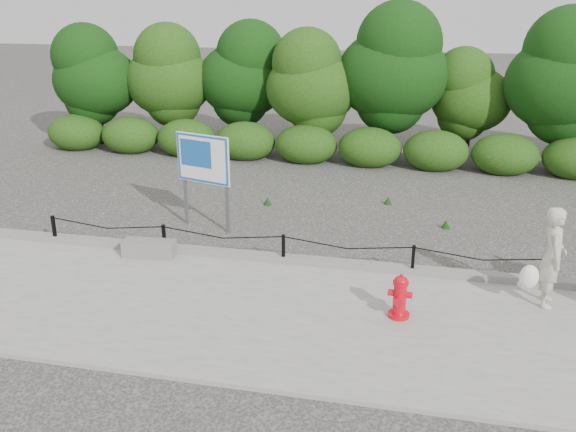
# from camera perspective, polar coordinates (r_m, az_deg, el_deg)

# --- Properties ---
(ground) EXTENTS (90.00, 90.00, 0.00)m
(ground) POSITION_cam_1_polar(r_m,az_deg,el_deg) (12.13, -0.42, -4.74)
(ground) COLOR #2D2B28
(ground) RESTS_ON ground
(sidewalk) EXTENTS (14.00, 4.00, 0.08)m
(sidewalk) POSITION_cam_1_polar(r_m,az_deg,el_deg) (10.38, -2.86, -9.14)
(sidewalk) COLOR gray
(sidewalk) RESTS_ON ground
(curb) EXTENTS (14.00, 0.22, 0.14)m
(curb) POSITION_cam_1_polar(r_m,az_deg,el_deg) (12.11, -0.37, -4.00)
(curb) COLOR slate
(curb) RESTS_ON sidewalk
(chain_barrier) EXTENTS (10.06, 0.06, 0.60)m
(chain_barrier) POSITION_cam_1_polar(r_m,az_deg,el_deg) (11.94, -0.43, -2.76)
(chain_barrier) COLOR black
(chain_barrier) RESTS_ON sidewalk
(treeline) EXTENTS (20.14, 3.61, 4.75)m
(treeline) POSITION_cam_1_polar(r_m,az_deg,el_deg) (19.91, 6.08, 12.75)
(treeline) COLOR black
(treeline) RESTS_ON ground
(fire_hydrant) EXTENTS (0.40, 0.42, 0.76)m
(fire_hydrant) POSITION_cam_1_polar(r_m,az_deg,el_deg) (10.21, 10.42, -7.45)
(fire_hydrant) COLOR red
(fire_hydrant) RESTS_ON sidewalk
(pedestrian) EXTENTS (0.74, 0.67, 1.76)m
(pedestrian) POSITION_cam_1_polar(r_m,az_deg,el_deg) (11.12, 23.39, -3.65)
(pedestrian) COLOR #BCB6A1
(pedestrian) RESTS_ON sidewalk
(concrete_block) EXTENTS (1.08, 0.46, 0.34)m
(concrete_block) POSITION_cam_1_polar(r_m,az_deg,el_deg) (12.64, -12.86, -2.96)
(concrete_block) COLOR slate
(concrete_block) RESTS_ON sidewalk
(advertising_sign) EXTENTS (1.33, 0.46, 2.19)m
(advertising_sign) POSITION_cam_1_polar(r_m,az_deg,el_deg) (13.66, -7.95, 4.92)
(advertising_sign) COLOR slate
(advertising_sign) RESTS_ON ground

